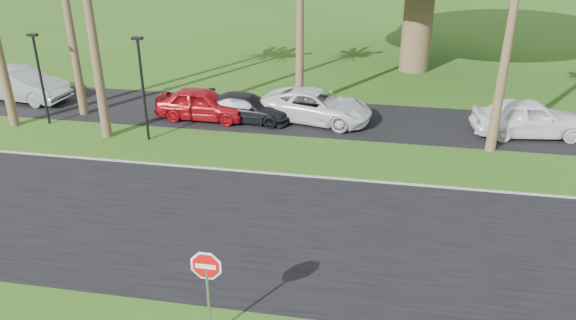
% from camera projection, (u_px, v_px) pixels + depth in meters
% --- Properties ---
extents(ground, '(120.00, 120.00, 0.00)m').
position_uv_depth(ground, '(225.00, 263.00, 16.78)').
color(ground, '#274F13').
rests_on(ground, ground).
extents(road, '(120.00, 8.00, 0.02)m').
position_uv_depth(road, '(242.00, 227.00, 18.56)').
color(road, black).
rests_on(road, ground).
extents(parking_strip, '(120.00, 5.00, 0.02)m').
position_uv_depth(parking_strip, '(295.00, 116.00, 27.91)').
color(parking_strip, black).
rests_on(parking_strip, ground).
extents(curb, '(120.00, 0.12, 0.06)m').
position_uv_depth(curb, '(267.00, 173.00, 22.16)').
color(curb, gray).
rests_on(curb, ground).
extents(stop_sign_near, '(1.05, 0.07, 2.62)m').
position_uv_depth(stop_sign_near, '(207.00, 277.00, 13.28)').
color(stop_sign_near, gray).
rests_on(stop_sign_near, ground).
extents(streetlight_left, '(0.45, 0.25, 4.34)m').
position_uv_depth(streetlight_left, '(40.00, 73.00, 26.01)').
color(streetlight_left, black).
rests_on(streetlight_left, ground).
extents(streetlight_right, '(0.45, 0.25, 4.64)m').
position_uv_depth(streetlight_right, '(142.00, 83.00, 24.18)').
color(streetlight_right, black).
rests_on(streetlight_right, ground).
extents(car_silver, '(5.40, 2.48, 1.72)m').
position_uv_depth(car_silver, '(21.00, 85.00, 29.74)').
color(car_silver, '#BABCC2').
rests_on(car_silver, ground).
extents(car_red, '(4.52, 1.90, 1.53)m').
position_uv_depth(car_red, '(202.00, 104.00, 27.32)').
color(car_red, '#A90E16').
rests_on(car_red, ground).
extents(car_dark, '(4.56, 2.18, 1.28)m').
position_uv_depth(car_dark, '(247.00, 108.00, 27.17)').
color(car_dark, black).
rests_on(car_dark, ground).
extents(car_minivan, '(5.79, 3.53, 1.50)m').
position_uv_depth(car_minivan, '(316.00, 106.00, 27.06)').
color(car_minivan, silver).
rests_on(car_minivan, ground).
extents(car_pickup, '(5.23, 2.67, 1.70)m').
position_uv_depth(car_pickup, '(529.00, 118.00, 25.34)').
color(car_pickup, white).
rests_on(car_pickup, ground).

